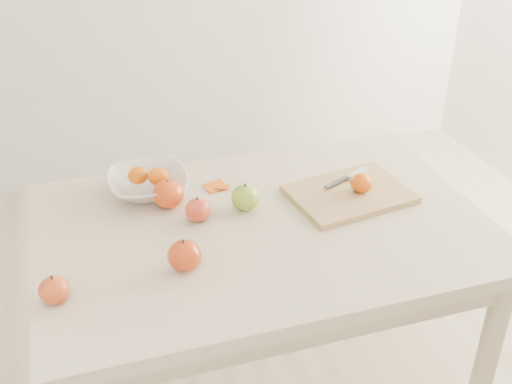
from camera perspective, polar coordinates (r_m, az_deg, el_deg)
name	(u,v)px	position (r m, az deg, el deg)	size (l,w,h in m)	color
table	(261,253)	(1.78, 0.49, -5.47)	(1.20, 0.80, 0.75)	beige
cutting_board	(349,194)	(1.85, 8.29, -0.16)	(0.33, 0.24, 0.02)	tan
board_tangerine	(361,183)	(1.84, 9.35, 0.80)	(0.06, 0.06, 0.05)	#CD4607
fruit_bowl	(148,183)	(1.87, -9.58, 0.75)	(0.23, 0.23, 0.06)	silver
bowl_tangerine_near	(138,175)	(1.87, -10.45, 1.46)	(0.06, 0.06, 0.05)	#DB5007
bowl_tangerine_far	(159,176)	(1.85, -8.66, 1.39)	(0.06, 0.06, 0.05)	#D06007
orange_peel_a	(216,188)	(1.88, -3.61, 0.38)	(0.06, 0.04, 0.00)	#C4560D
orange_peel_b	(221,187)	(1.88, -3.12, 0.41)	(0.04, 0.04, 0.00)	#C6450E
paring_knife	(354,175)	(1.92, 8.71, 1.50)	(0.16, 0.08, 0.01)	white
apple_green	(245,197)	(1.77, -0.95, -0.49)	(0.08, 0.08, 0.07)	#608B15
apple_red_d	(54,290)	(1.52, -17.49, -8.30)	(0.07, 0.07, 0.06)	#9B1205
apple_red_a	(168,194)	(1.79, -7.80, -0.17)	(0.09, 0.09, 0.08)	#900302
apple_red_b	(198,210)	(1.73, -5.20, -1.58)	(0.07, 0.07, 0.06)	maroon
apple_red_c	(184,255)	(1.55, -6.38, -5.62)	(0.08, 0.08, 0.07)	maroon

